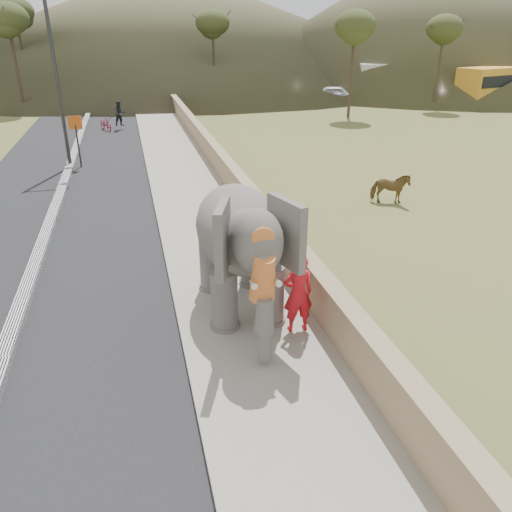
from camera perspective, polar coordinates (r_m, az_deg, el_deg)
The scene contains 16 objects.
ground at distance 10.73m, azimuth -0.21°, elevation -9.77°, with size 160.00×160.00×0.00m, color olive.
road at distance 19.77m, azimuth -21.85°, elevation 4.98°, with size 7.00×120.00×0.03m, color black.
median at distance 19.74m, azimuth -21.89°, elevation 5.24°, with size 0.35×120.00×0.22m, color black.
walkway at distance 19.66m, azimuth -7.30°, elevation 6.66°, with size 3.00×120.00×0.15m, color #9E9687.
parapet at distance 19.77m, azimuth -2.59°, elevation 8.37°, with size 0.30×120.00×1.10m, color tan.
lamppost at distance 25.05m, azimuth -21.39°, elevation 20.33°, with size 1.76×0.36×8.00m.
signboard at distance 25.28m, azimuth -19.84°, elevation 13.12°, with size 0.60×0.08×2.40m.
cow at distance 19.51m, azimuth 15.05°, elevation 7.46°, with size 0.64×1.40×1.19m, color brown.
distant_car at distance 47.23m, azimuth 9.29°, elevation 17.79°, with size 1.70×4.23×1.44m, color silver.
bus_white at distance 51.71m, azimuth 17.94°, elevation 18.47°, with size 2.50×11.00×3.10m, color silver.
bus_orange at distance 50.89m, azimuth 26.85°, elevation 17.03°, with size 2.50×11.00×3.10m, color gold.
hill_right at distance 71.63m, azimuth 19.94°, elevation 24.84°, with size 56.00×56.00×16.00m, color brown.
hill_far at distance 78.93m, azimuth -9.89°, elevation 24.94°, with size 80.00×80.00×14.00m, color brown.
elephant_and_man at distance 11.15m, azimuth -1.86°, elevation 1.11°, with size 2.33×4.12×2.97m.
motorcyclist at distance 34.67m, azimuth -16.09°, elevation 14.82°, with size 2.04×1.76×1.85m.
trees at distance 37.76m, azimuth -10.92°, elevation 21.03°, with size 49.14×44.72×8.99m.
Camera 1 is at (-2.13, -8.60, 6.06)m, focal length 35.00 mm.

